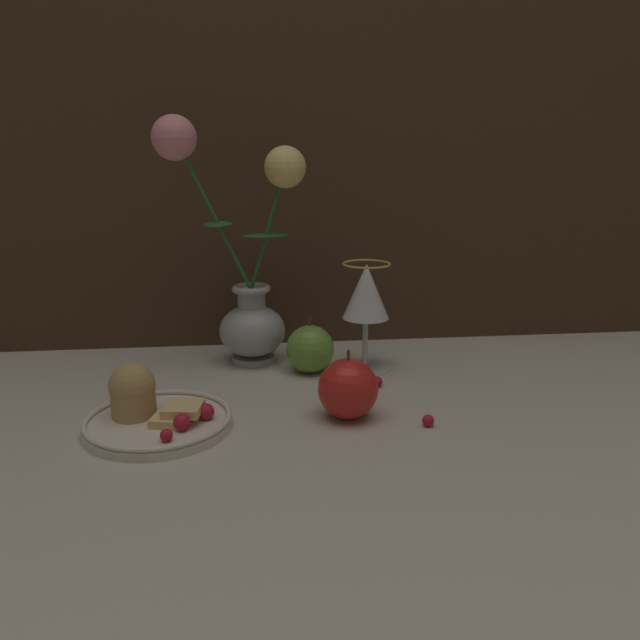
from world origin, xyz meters
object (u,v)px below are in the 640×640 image
Objects in this scene: wine_glass at (366,296)px; apple_near_glass at (310,349)px; vase at (244,273)px; apple_beside_vase at (348,389)px; plate_with_pastries at (151,411)px.

wine_glass is 1.95× the size of apple_near_glass.
vase reaches higher than apple_beside_vase.
wine_glass reaches higher than plate_with_pastries.
wine_glass reaches higher than apple_near_glass.
plate_with_pastries is at bearing -148.63° from wine_glass.
plate_with_pastries is 2.08× the size of apple_near_glass.
vase is at bearing 63.56° from plate_with_pastries.
vase is 0.27m from apple_beside_vase.
wine_glass is at bearing 73.10° from apple_beside_vase.
plate_with_pastries is 0.26m from apple_near_glass.
plate_with_pastries is 0.35m from wine_glass.
plate_with_pastries is at bearing -116.44° from vase.
vase is 2.27× the size of wine_glass.
vase is 0.15m from apple_near_glass.
plate_with_pastries is 2.00× the size of apple_beside_vase.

